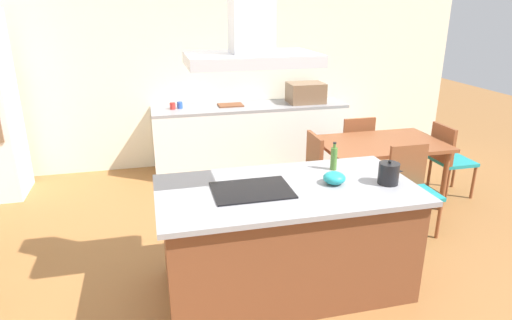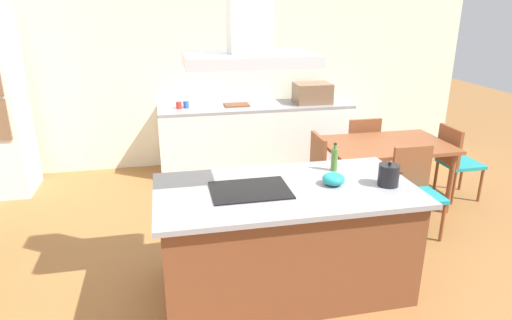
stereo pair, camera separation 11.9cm
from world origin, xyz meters
TOP-DOWN VIEW (x-y plane):
  - ground at (0.00, 1.50)m, footprint 16.00×16.00m
  - wall_back at (0.00, 3.25)m, footprint 7.20×0.10m
  - kitchen_island at (0.00, 0.00)m, footprint 2.03×1.05m
  - cooktop at (-0.28, 0.00)m, footprint 0.60×0.44m
  - tea_kettle at (0.80, -0.12)m, footprint 0.21×0.16m
  - olive_oil_bottle at (0.50, 0.28)m, footprint 0.06×0.06m
  - mixing_bowl at (0.38, -0.02)m, footprint 0.18×0.18m
  - back_counter at (0.37, 2.88)m, footprint 2.70×0.62m
  - countertop_microwave at (1.19, 2.88)m, footprint 0.50×0.38m
  - coffee_mug_red at (-0.69, 2.91)m, footprint 0.08×0.08m
  - coffee_mug_blue at (-0.59, 2.93)m, footprint 0.08×0.08m
  - cutting_board at (0.10, 2.93)m, footprint 0.34×0.24m
  - dining_table at (1.55, 1.33)m, footprint 1.40×0.90m
  - chair_at_right_end at (2.47, 1.33)m, footprint 0.42×0.42m
  - chair_facing_back_wall at (1.55, 1.99)m, footprint 0.42×0.42m
  - chair_at_left_end at (0.64, 1.33)m, footprint 0.42×0.42m
  - chair_facing_island at (1.55, 0.66)m, footprint 0.42×0.42m
  - range_hood at (-0.28, 0.00)m, footprint 0.90×0.55m

SIDE VIEW (x-z plane):
  - ground at x=0.00m, z-range 0.00..0.00m
  - back_counter at x=0.37m, z-range 0.00..0.90m
  - kitchen_island at x=0.00m, z-range 0.00..0.90m
  - chair_at_right_end at x=2.47m, z-range 0.06..0.95m
  - chair_facing_back_wall at x=1.55m, z-range 0.06..0.95m
  - chair_at_left_end at x=0.64m, z-range 0.06..0.95m
  - chair_facing_island at x=1.55m, z-range 0.06..0.95m
  - dining_table at x=1.55m, z-range 0.29..1.04m
  - cooktop at x=-0.28m, z-range 0.90..0.91m
  - cutting_board at x=0.10m, z-range 0.90..0.92m
  - coffee_mug_red at x=-0.69m, z-range 0.90..0.99m
  - coffee_mug_blue at x=-0.59m, z-range 0.90..0.99m
  - mixing_bowl at x=0.38m, z-range 0.90..1.00m
  - tea_kettle at x=0.80m, z-range 0.89..1.09m
  - olive_oil_bottle at x=0.50m, z-range 0.88..1.13m
  - countertop_microwave at x=1.19m, z-range 0.90..1.18m
  - wall_back at x=0.00m, z-range 0.00..2.70m
  - range_hood at x=-0.28m, z-range 1.71..2.49m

